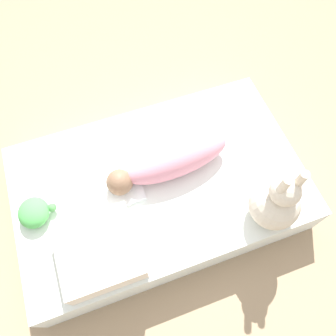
{
  "coord_description": "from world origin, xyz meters",
  "views": [
    {
      "loc": [
        -0.17,
        -0.58,
        1.54
      ],
      "look_at": [
        0.05,
        0.02,
        0.27
      ],
      "focal_mm": 35.0,
      "sensor_mm": 36.0,
      "label": 1
    }
  ],
  "objects": [
    {
      "name": "burp_cloth",
      "position": [
        -0.17,
        0.02,
        0.23
      ],
      "size": [
        0.17,
        0.18,
        0.02
      ],
      "color": "white",
      "rests_on": "bed_mattress"
    },
    {
      "name": "swaddled_baby",
      "position": [
        0.07,
        0.03,
        0.29
      ],
      "size": [
        0.57,
        0.19,
        0.15
      ],
      "rotation": [
        0.0,
        0.0,
        3.21
      ],
      "color": "pink",
      "rests_on": "bed_mattress"
    },
    {
      "name": "turtle_plush",
      "position": [
        -0.54,
        0.02,
        0.26
      ],
      "size": [
        0.15,
        0.14,
        0.08
      ],
      "color": "#51B756",
      "rests_on": "bed_mattress"
    },
    {
      "name": "ground_plane",
      "position": [
        0.0,
        0.0,
        0.0
      ],
      "size": [
        12.0,
        12.0,
        0.0
      ],
      "primitive_type": "plane",
      "color": "#9E8466"
    },
    {
      "name": "pillow",
      "position": [
        -0.32,
        -0.24,
        0.27
      ],
      "size": [
        0.3,
        0.29,
        0.12
      ],
      "color": "white",
      "rests_on": "bed_mattress"
    },
    {
      "name": "bunny_plush",
      "position": [
        0.38,
        -0.3,
        0.34
      ],
      "size": [
        0.2,
        0.2,
        0.36
      ],
      "color": "beige",
      "rests_on": "bed_mattress"
    },
    {
      "name": "bed_mattress",
      "position": [
        0.0,
        0.0,
        0.11
      ],
      "size": [
        1.28,
        0.8,
        0.22
      ],
      "color": "white",
      "rests_on": "ground_plane"
    }
  ]
}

